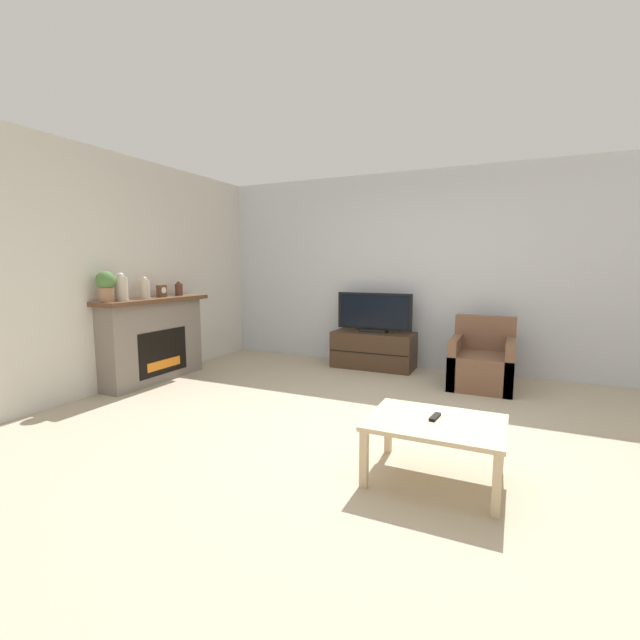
% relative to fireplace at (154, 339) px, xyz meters
% --- Properties ---
extents(ground_plane, '(24.00, 24.00, 0.00)m').
position_rel_fireplace_xyz_m(ground_plane, '(3.01, -0.45, -0.53)').
color(ground_plane, tan).
extents(wall_back, '(12.00, 0.06, 2.70)m').
position_rel_fireplace_xyz_m(wall_back, '(3.01, 2.12, 0.82)').
color(wall_back, silver).
rests_on(wall_back, ground).
extents(wall_left, '(0.06, 12.00, 2.70)m').
position_rel_fireplace_xyz_m(wall_left, '(-0.19, -0.45, 0.82)').
color(wall_left, beige).
rests_on(wall_left, ground).
extents(fireplace, '(0.43, 1.51, 1.03)m').
position_rel_fireplace_xyz_m(fireplace, '(0.00, 0.00, 0.00)').
color(fireplace, slate).
rests_on(fireplace, ground).
extents(mantel_vase_left, '(0.14, 0.14, 0.31)m').
position_rel_fireplace_xyz_m(mantel_vase_left, '(0.02, -0.45, 0.65)').
color(mantel_vase_left, beige).
rests_on(mantel_vase_left, fireplace).
extents(mantel_vase_centre_left, '(0.11, 0.11, 0.26)m').
position_rel_fireplace_xyz_m(mantel_vase_centre_left, '(0.02, -0.11, 0.63)').
color(mantel_vase_centre_left, beige).
rests_on(mantel_vase_centre_left, fireplace).
extents(mantel_vase_right, '(0.10, 0.10, 0.19)m').
position_rel_fireplace_xyz_m(mantel_vase_right, '(0.02, 0.45, 0.59)').
color(mantel_vase_right, '#512D23').
rests_on(mantel_vase_right, fireplace).
extents(mantel_clock, '(0.08, 0.11, 0.15)m').
position_rel_fireplace_xyz_m(mantel_clock, '(0.02, 0.15, 0.58)').
color(mantel_clock, brown).
rests_on(mantel_clock, fireplace).
extents(potted_plant, '(0.20, 0.20, 0.33)m').
position_rel_fireplace_xyz_m(potted_plant, '(0.02, -0.64, 0.70)').
color(potted_plant, '#936B4C').
rests_on(potted_plant, fireplace).
extents(tv_stand, '(1.13, 0.51, 0.50)m').
position_rel_fireplace_xyz_m(tv_stand, '(2.26, 1.79, -0.28)').
color(tv_stand, '#422D1E').
rests_on(tv_stand, ground).
extents(tv, '(1.06, 0.18, 0.55)m').
position_rel_fireplace_xyz_m(tv, '(2.26, 1.79, 0.23)').
color(tv, black).
rests_on(tv, tv_stand).
extents(armchair, '(0.70, 0.76, 0.82)m').
position_rel_fireplace_xyz_m(armchair, '(3.72, 1.43, -0.25)').
color(armchair, brown).
rests_on(armchair, ground).
extents(coffee_table, '(0.87, 0.65, 0.41)m').
position_rel_fireplace_xyz_m(coffee_table, '(3.60, -1.07, -0.17)').
color(coffee_table, '#CCB289').
rests_on(coffee_table, ground).
extents(remote, '(0.06, 0.15, 0.02)m').
position_rel_fireplace_xyz_m(remote, '(3.59, -1.03, -0.11)').
color(remote, black).
rests_on(remote, coffee_table).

